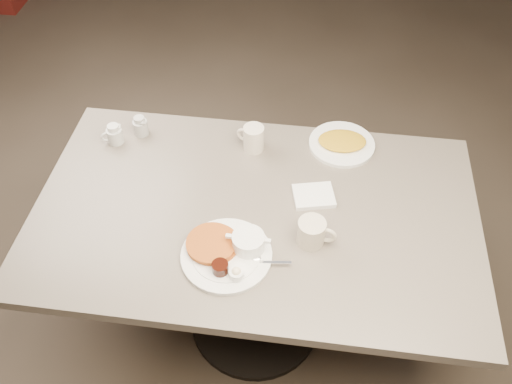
# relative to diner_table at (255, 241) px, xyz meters

# --- Properties ---
(room) EXTENTS (7.04, 8.04, 2.84)m
(room) POSITION_rel_diner_table_xyz_m (0.00, 0.00, 0.82)
(room) COLOR #4C3F33
(room) RESTS_ON ground
(diner_table) EXTENTS (1.50, 0.90, 0.75)m
(diner_table) POSITION_rel_diner_table_xyz_m (0.00, 0.00, 0.00)
(diner_table) COLOR slate
(diner_table) RESTS_ON ground
(main_plate) EXTENTS (0.35, 0.29, 0.07)m
(main_plate) POSITION_rel_diner_table_xyz_m (-0.06, -0.19, 0.19)
(main_plate) COLOR white
(main_plate) RESTS_ON diner_table
(coffee_mug_near) EXTENTS (0.13, 0.10, 0.09)m
(coffee_mug_near) POSITION_rel_diner_table_xyz_m (0.20, -0.10, 0.22)
(coffee_mug_near) COLOR beige
(coffee_mug_near) RESTS_ON diner_table
(napkin) EXTENTS (0.16, 0.14, 0.02)m
(napkin) POSITION_rel_diner_table_xyz_m (0.19, 0.08, 0.18)
(napkin) COLOR white
(napkin) RESTS_ON diner_table
(coffee_mug_far) EXTENTS (0.12, 0.10, 0.10)m
(coffee_mug_far) POSITION_rel_diner_table_xyz_m (-0.05, 0.30, 0.22)
(coffee_mug_far) COLOR white
(coffee_mug_far) RESTS_ON diner_table
(creamer_left) EXTENTS (0.08, 0.07, 0.08)m
(creamer_left) POSITION_rel_diner_table_xyz_m (-0.57, 0.27, 0.21)
(creamer_left) COLOR silver
(creamer_left) RESTS_ON diner_table
(creamer_right) EXTENTS (0.07, 0.08, 0.08)m
(creamer_right) POSITION_rel_diner_table_xyz_m (-0.49, 0.33, 0.21)
(creamer_right) COLOR #B8B7B4
(creamer_right) RESTS_ON diner_table
(hash_plate) EXTENTS (0.27, 0.27, 0.04)m
(hash_plate) POSITION_rel_diner_table_xyz_m (0.28, 0.36, 0.18)
(hash_plate) COLOR white
(hash_plate) RESTS_ON diner_table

